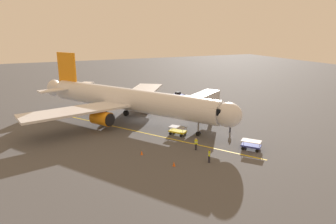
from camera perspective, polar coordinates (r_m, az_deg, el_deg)
name	(u,v)px	position (r m, az deg, el deg)	size (l,w,h in m)	color
ground_plane	(139,120)	(54.67, -5.46, -1.57)	(220.00, 220.00, 0.00)	#4C4C4F
apron_lead_in_line	(140,132)	(48.50, -5.22, -3.81)	(0.24, 40.00, 0.01)	yellow
airplane	(128,100)	(53.09, -7.60, 2.32)	(30.98, 35.24, 11.50)	silver
jet_bridge	(200,103)	(51.55, 6.01, 1.70)	(10.47, 8.30, 5.40)	#B7B7BC
ground_crew_marshaller	(230,127)	(49.02, 11.67, -2.78)	(0.35, 0.45, 1.71)	#23232D
ground_crew_wing_walker	(209,156)	(37.84, 7.80, -8.20)	(0.42, 0.47, 1.71)	#23232D
ground_crew_loader	(196,144)	(41.33, 5.31, -6.02)	(0.45, 0.35, 1.71)	#23232D
tug_near_nose	(179,95)	(71.49, 2.05, 3.16)	(2.33, 2.72, 1.50)	#2D3899
baggage_cart_portside	(251,145)	(42.96, 15.43, -6.01)	(2.76, 2.88, 1.27)	#2D3899
baggage_cart_starboard_side	(178,131)	(47.03, 1.84, -3.54)	(2.69, 2.92, 1.27)	yellow
safety_cone_nose_left	(142,153)	(40.07, -4.99, -7.67)	(0.32, 0.32, 0.55)	#F2590F
safety_cone_nose_right	(174,164)	(36.81, 1.13, -9.80)	(0.32, 0.32, 0.55)	#F2590F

